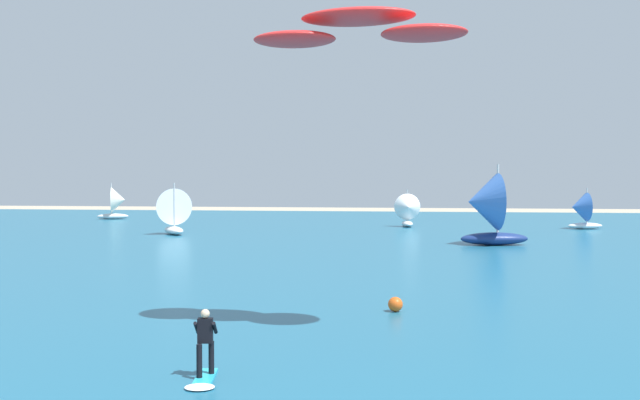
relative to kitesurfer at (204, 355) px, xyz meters
The scene contains 9 objects.
ocean 38.35m from the kitesurfer, 84.58° to the left, with size 160.00×90.00×0.10m, color #1E607F.
kitesurfer is the anchor object (origin of this frame).
kite 10.81m from the kitesurfer, 58.85° to the left, with size 6.80×2.92×1.00m.
sailboat_center_horizon 53.51m from the kitesurfer, 85.15° to the left, with size 2.63×3.07×3.53m.
sailboat_far_left 37.07m from the kitesurfer, 74.33° to the left, with size 5.01×4.34×5.69m.
sailboat_near_shore 56.25m from the kitesurfer, 69.01° to the left, with size 3.29×2.84×3.75m.
sailboat_trailing 67.91m from the kitesurfer, 114.16° to the left, with size 3.58×3.17×4.02m.
sailboat_heeled_over 44.99m from the kitesurfer, 109.40° to the left, with size 3.55×3.85×4.28m.
marker_buoy 10.43m from the kitesurfer, 65.32° to the left, with size 0.53×0.53×0.53m, color #E55919.
Camera 1 is at (1.32, -3.83, 5.01)m, focal length 41.55 mm.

